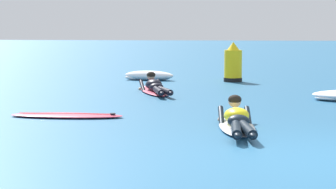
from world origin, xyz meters
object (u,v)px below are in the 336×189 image
object	(u,v)px
surfer_near	(237,121)
channel_marker_buoy	(233,65)
drifting_surfboard	(68,115)
surfer_far	(155,88)

from	to	relation	value
surfer_near	channel_marker_buoy	size ratio (longest dim) A/B	2.21
surfer_near	channel_marker_buoy	xyz separation A→B (m)	(-0.24, 8.74, 0.34)
channel_marker_buoy	drifting_surfboard	bearing A→B (deg)	-109.74
surfer_far	drifting_surfboard	bearing A→B (deg)	-102.78
drifting_surfboard	channel_marker_buoy	size ratio (longest dim) A/B	1.74
channel_marker_buoy	surfer_far	bearing A→B (deg)	-117.38
surfer_near	channel_marker_buoy	distance (m)	8.75
surfer_near	surfer_far	size ratio (longest dim) A/B	0.99
surfer_far	channel_marker_buoy	distance (m)	3.97
drifting_surfboard	channel_marker_buoy	bearing A→B (deg)	70.26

